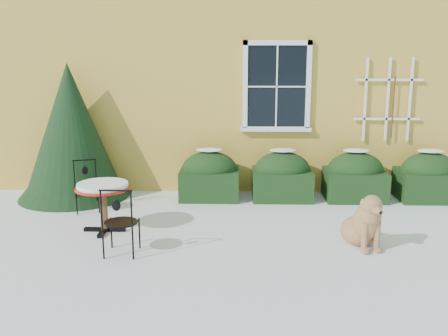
{
  "coord_description": "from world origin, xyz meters",
  "views": [
    {
      "loc": [
        0.18,
        -6.15,
        2.49
      ],
      "look_at": [
        0.0,
        1.0,
        0.9
      ],
      "focal_mm": 40.0,
      "sensor_mm": 36.0,
      "label": 1
    }
  ],
  "objects_px": {
    "evergreen_shrub": "(72,144)",
    "patio_chair_far": "(86,186)",
    "bistro_table": "(103,191)",
    "patio_chair_near": "(120,221)",
    "dog": "(364,224)"
  },
  "relations": [
    {
      "from": "evergreen_shrub",
      "to": "patio_chair_far",
      "type": "xyz_separation_m",
      "value": [
        0.48,
        -0.85,
        -0.55
      ]
    },
    {
      "from": "evergreen_shrub",
      "to": "patio_chair_near",
      "type": "relative_size",
      "value": 2.65
    },
    {
      "from": "evergreen_shrub",
      "to": "bistro_table",
      "type": "bearing_deg",
      "value": -61.0
    },
    {
      "from": "patio_chair_near",
      "to": "dog",
      "type": "distance_m",
      "value": 3.21
    },
    {
      "from": "patio_chair_far",
      "to": "dog",
      "type": "distance_m",
      "value": 4.46
    },
    {
      "from": "patio_chair_far",
      "to": "dog",
      "type": "xyz_separation_m",
      "value": [
        4.19,
        -1.53,
        -0.1
      ]
    },
    {
      "from": "evergreen_shrub",
      "to": "dog",
      "type": "relative_size",
      "value": 2.74
    },
    {
      "from": "patio_chair_near",
      "to": "dog",
      "type": "relative_size",
      "value": 1.03
    },
    {
      "from": "evergreen_shrub",
      "to": "patio_chair_near",
      "type": "distance_m",
      "value": 3.15
    },
    {
      "from": "patio_chair_near",
      "to": "evergreen_shrub",
      "type": "bearing_deg",
      "value": -60.08
    },
    {
      "from": "patio_chair_near",
      "to": "patio_chair_far",
      "type": "xyz_separation_m",
      "value": [
        -1.0,
        1.89,
        -0.04
      ]
    },
    {
      "from": "dog",
      "to": "evergreen_shrub",
      "type": "bearing_deg",
      "value": 137.91
    },
    {
      "from": "evergreen_shrub",
      "to": "bistro_table",
      "type": "relative_size",
      "value": 3.07
    },
    {
      "from": "bistro_table",
      "to": "dog",
      "type": "xyz_separation_m",
      "value": [
        3.63,
        -0.52,
        -0.29
      ]
    },
    {
      "from": "bistro_table",
      "to": "patio_chair_near",
      "type": "height_order",
      "value": "patio_chair_near"
    }
  ]
}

